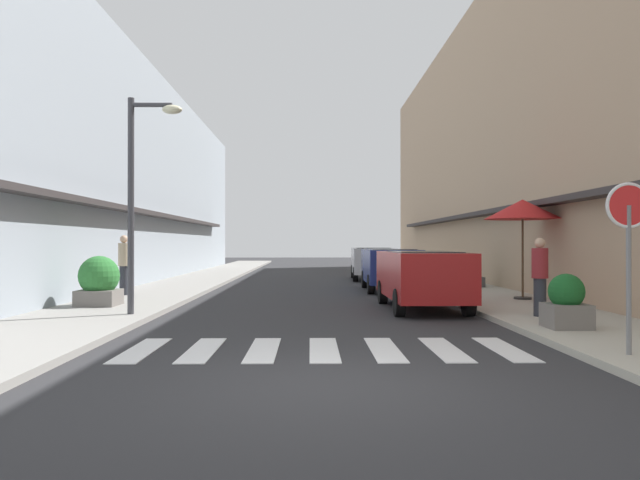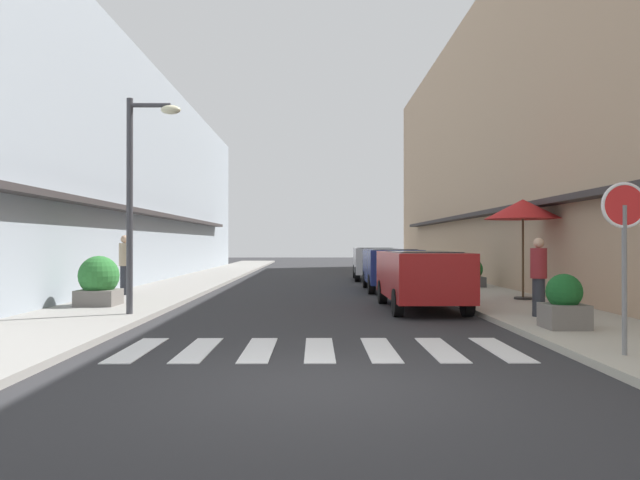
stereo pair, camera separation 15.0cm
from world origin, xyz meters
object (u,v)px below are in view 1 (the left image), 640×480
(pedestrian_walking_near, at_px, (540,275))
(pedestrian_walking_far, at_px, (124,263))
(parked_car_near, at_px, (422,273))
(planter_midblock, at_px, (99,282))
(planter_far, at_px, (470,273))
(cafe_umbrella, at_px, (523,210))
(round_street_sign, at_px, (629,223))
(parked_car_mid, at_px, (390,265))
(parked_car_far, at_px, (372,260))
(planter_corner, at_px, (566,303))
(street_lamp, at_px, (140,180))

(pedestrian_walking_near, bearing_deg, pedestrian_walking_far, -15.93)
(parked_car_near, relative_size, pedestrian_walking_near, 2.69)
(planter_midblock, bearing_deg, planter_far, 29.87)
(parked_car_near, height_order, cafe_umbrella, cafe_umbrella)
(round_street_sign, height_order, pedestrian_walking_near, round_street_sign)
(cafe_umbrella, bearing_deg, planter_midblock, -172.36)
(cafe_umbrella, distance_m, pedestrian_walking_near, 4.30)
(round_street_sign, bearing_deg, parked_car_mid, 97.37)
(parked_car_far, distance_m, pedestrian_walking_far, 12.44)
(planter_corner, height_order, planter_midblock, planter_midblock)
(round_street_sign, relative_size, pedestrian_walking_near, 1.44)
(parked_car_far, bearing_deg, planter_corner, -83.42)
(planter_midblock, height_order, planter_far, planter_midblock)
(round_street_sign, xyz_separation_m, planter_far, (1.29, 13.07, -1.37))
(parked_car_far, height_order, street_lamp, street_lamp)
(parked_car_near, xyz_separation_m, round_street_sign, (1.64, -6.77, 1.04))
(street_lamp, bearing_deg, planter_far, 40.71)
(planter_far, relative_size, pedestrian_walking_near, 0.61)
(planter_midblock, bearing_deg, parked_car_far, 56.47)
(parked_car_mid, relative_size, planter_far, 4.18)
(parked_car_near, height_order, planter_corner, parked_car_near)
(parked_car_far, height_order, pedestrian_walking_far, pedestrian_walking_far)
(parked_car_mid, height_order, round_street_sign, round_street_sign)
(planter_corner, bearing_deg, planter_midblock, 157.52)
(round_street_sign, xyz_separation_m, street_lamp, (-8.19, 4.91, 1.11))
(parked_car_near, distance_m, parked_car_mid, 5.90)
(planter_corner, bearing_deg, parked_car_mid, 100.61)
(street_lamp, bearing_deg, parked_car_far, 64.99)
(parked_car_far, bearing_deg, pedestrian_walking_far, -132.55)
(round_street_sign, relative_size, cafe_umbrella, 0.87)
(planter_midblock, height_order, pedestrian_walking_near, pedestrian_walking_near)
(planter_far, bearing_deg, street_lamp, -139.29)
(parked_car_near, xyz_separation_m, parked_car_far, (0.00, 12.18, -0.00))
(round_street_sign, bearing_deg, planter_far, 84.34)
(planter_far, xyz_separation_m, pedestrian_walking_far, (-11.35, -3.29, 0.48))
(street_lamp, xyz_separation_m, cafe_umbrella, (9.64, 3.33, -0.47))
(cafe_umbrella, bearing_deg, planter_corner, -102.07)
(parked_car_near, relative_size, street_lamp, 0.95)
(parked_car_near, relative_size, planter_midblock, 3.63)
(parked_car_near, bearing_deg, pedestrian_walking_far, 160.30)
(round_street_sign, xyz_separation_m, cafe_umbrella, (1.45, 8.23, 0.64))
(pedestrian_walking_near, bearing_deg, street_lamp, 7.79)
(pedestrian_walking_far, bearing_deg, parked_car_far, -27.80)
(planter_far, bearing_deg, parked_car_mid, -172.27)
(round_street_sign, distance_m, planter_corner, 2.96)
(parked_car_near, relative_size, parked_car_far, 1.07)
(parked_car_mid, height_order, planter_midblock, parked_car_mid)
(parked_car_mid, xyz_separation_m, street_lamp, (-6.55, -7.76, 2.14))
(cafe_umbrella, bearing_deg, pedestrian_walking_far, 172.34)
(planter_far, bearing_deg, parked_car_near, -114.98)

